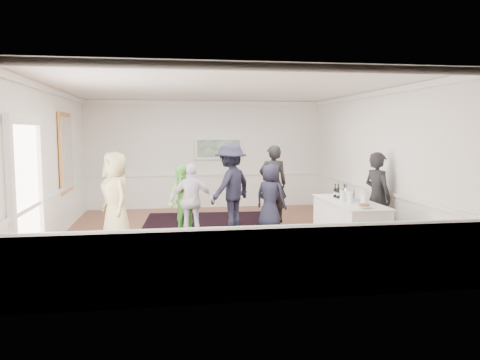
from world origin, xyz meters
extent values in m
plane|color=brown|center=(0.00, 0.00, 0.00)|extent=(8.00, 8.00, 0.00)
cube|color=white|center=(0.00, 0.00, 3.20)|extent=(7.00, 8.00, 0.02)
cube|color=white|center=(-3.50, 0.00, 1.60)|extent=(0.02, 8.00, 3.20)
cube|color=white|center=(3.50, 0.00, 1.60)|extent=(0.02, 8.00, 3.20)
cube|color=white|center=(0.00, 4.00, 1.60)|extent=(7.00, 0.02, 3.20)
cube|color=white|center=(0.00, -4.00, 1.60)|extent=(7.00, 0.02, 3.20)
cube|color=#DA8B40|center=(-3.46, 1.30, 1.80)|extent=(0.04, 1.25, 1.85)
cube|color=white|center=(-3.43, 1.30, 1.80)|extent=(0.01, 1.05, 1.65)
cube|color=white|center=(-3.43, -2.72, 1.20)|extent=(0.10, 0.14, 2.40)
cube|color=white|center=(-3.43, -1.08, 1.20)|extent=(0.10, 0.14, 2.40)
cube|color=white|center=(-3.43, -1.90, 2.48)|extent=(0.10, 1.78, 0.16)
cube|color=white|center=(-3.46, -1.90, 1.20)|extent=(0.02, 1.50, 2.40)
cube|color=white|center=(0.40, 3.95, 1.78)|extent=(1.44, 0.05, 0.66)
cube|color=#256433|center=(0.40, 3.92, 1.78)|extent=(1.30, 0.01, 0.52)
cube|color=black|center=(-0.19, 0.93, 0.01)|extent=(3.39, 4.31, 0.02)
cube|color=silver|center=(2.45, -1.24, 0.45)|extent=(0.79, 2.18, 0.89)
cube|color=silver|center=(2.45, -1.24, 0.90)|extent=(0.85, 2.24, 0.02)
imported|color=black|center=(3.20, -0.89, 0.93)|extent=(0.64, 0.79, 1.87)
imported|color=tan|center=(-2.21, -0.10, 0.94)|extent=(0.94, 1.09, 1.87)
imported|color=#6CCE52|center=(-0.81, 0.10, 0.79)|extent=(0.96, 0.97, 1.57)
imported|color=silver|center=(-0.62, 0.00, 0.80)|extent=(0.96, 0.45, 1.61)
imported|color=black|center=(0.34, 0.88, 1.00)|extent=(1.44, 1.44, 2.00)
imported|color=black|center=(1.49, 1.43, 0.98)|extent=(0.72, 0.49, 1.95)
imported|color=black|center=(1.24, 0.56, 0.77)|extent=(0.89, 0.86, 1.54)
cylinder|color=#6BA93C|center=(2.37, -1.46, 1.03)|extent=(0.12, 0.12, 0.24)
cylinder|color=#D83F47|center=(2.60, -1.56, 1.03)|extent=(0.12, 0.12, 0.24)
cylinder|color=#64B641|center=(2.29, -1.28, 1.03)|extent=(0.12, 0.12, 0.24)
cylinder|color=white|center=(2.53, -1.81, 1.03)|extent=(0.12, 0.12, 0.24)
cylinder|color=white|center=(2.62, -1.61, 1.03)|extent=(0.12, 0.12, 0.24)
cylinder|color=silver|center=(2.49, -1.09, 1.02)|extent=(0.26, 0.26, 0.25)
imported|color=white|center=(2.38, -2.09, 0.94)|extent=(0.28, 0.28, 0.07)
cylinder|color=#9C693E|center=(2.38, -2.09, 0.96)|extent=(0.19, 0.19, 0.04)
camera|label=1|loc=(-1.14, -10.01, 2.30)|focal=35.00mm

